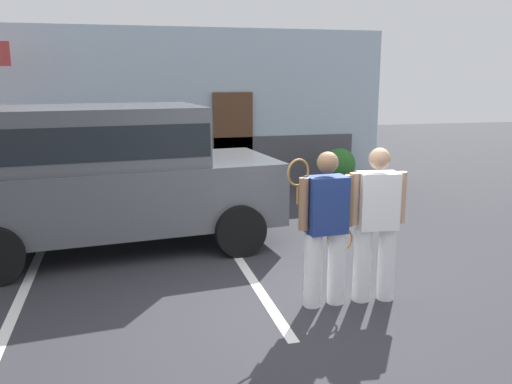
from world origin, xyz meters
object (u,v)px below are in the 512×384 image
(parked_suv, at_px, (107,171))
(tennis_player_man, at_px, (325,227))
(tennis_player_woman, at_px, (376,223))
(potted_plant_by_porch, at_px, (339,167))

(parked_suv, distance_m, tennis_player_man, 3.48)
(tennis_player_man, relative_size, tennis_player_woman, 0.99)
(parked_suv, distance_m, tennis_player_woman, 3.89)
(tennis_player_woman, bearing_deg, potted_plant_by_porch, -102.92)
(tennis_player_woman, height_order, potted_plant_by_porch, tennis_player_woman)
(tennis_player_woman, bearing_deg, parked_suv, -36.20)
(tennis_player_man, bearing_deg, potted_plant_by_porch, -118.09)
(parked_suv, relative_size, potted_plant_by_porch, 5.22)
(parked_suv, relative_size, tennis_player_man, 2.82)
(parked_suv, bearing_deg, tennis_player_man, -54.80)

